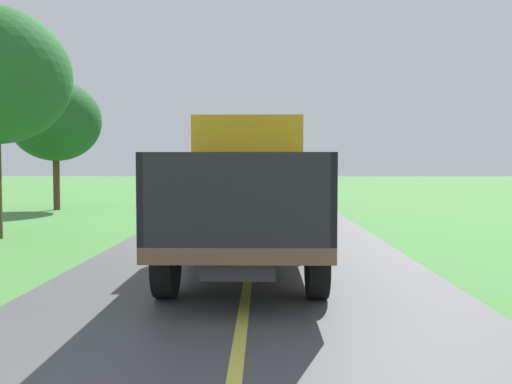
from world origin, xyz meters
The scene contains 3 objects.
banana_truck_near centered at (-0.05, 10.27, 1.48)m, with size 2.38×5.82×2.80m.
banana_truck_far centered at (0.38, 24.17, 1.47)m, with size 2.38×5.81×2.80m.
roadside_tree_near_left centered at (-8.82, 23.44, 3.89)m, with size 3.92×3.92×5.66m.
Camera 1 is at (0.25, 0.44, 1.92)m, focal length 37.12 mm.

